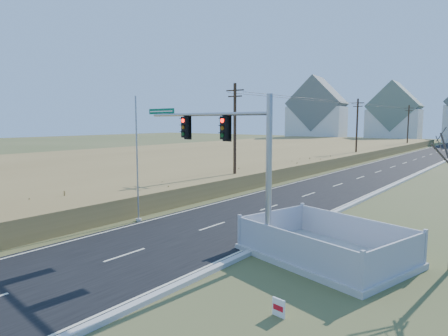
% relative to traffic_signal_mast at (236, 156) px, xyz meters
% --- Properties ---
extents(ground, '(260.00, 260.00, 0.00)m').
position_rel_traffic_signal_mast_xyz_m(ground, '(-3.22, -1.76, -4.29)').
color(ground, '#495026').
rests_on(ground, ground).
extents(road, '(8.00, 180.00, 0.06)m').
position_rel_traffic_signal_mast_xyz_m(road, '(-3.22, 48.24, -4.26)').
color(road, black).
rests_on(road, ground).
extents(curb, '(0.30, 180.00, 0.18)m').
position_rel_traffic_signal_mast_xyz_m(curb, '(0.93, 48.24, -4.20)').
color(curb, '#B2AFA8').
rests_on(curb, ground).
extents(reed_marsh, '(38.00, 110.00, 1.30)m').
position_rel_traffic_signal_mast_xyz_m(reed_marsh, '(-27.22, 38.24, -3.64)').
color(reed_marsh, olive).
rests_on(reed_marsh, ground).
extents(utility_pole_near, '(1.80, 0.26, 9.00)m').
position_rel_traffic_signal_mast_xyz_m(utility_pole_near, '(-9.72, 13.24, 0.39)').
color(utility_pole_near, '#422D1E').
rests_on(utility_pole_near, ground).
extents(utility_pole_mid, '(1.80, 0.26, 9.00)m').
position_rel_traffic_signal_mast_xyz_m(utility_pole_mid, '(-9.72, 43.24, 0.39)').
color(utility_pole_mid, '#422D1E').
rests_on(utility_pole_mid, ground).
extents(utility_pole_far, '(1.80, 0.26, 9.00)m').
position_rel_traffic_signal_mast_xyz_m(utility_pole_far, '(-9.72, 73.24, 0.39)').
color(utility_pole_far, '#422D1E').
rests_on(utility_pole_far, ground).
extents(condo_nw, '(17.69, 13.38, 19.05)m').
position_rel_traffic_signal_mast_xyz_m(condo_nw, '(-41.22, 98.24, 3.41)').
color(condo_nw, white).
rests_on(condo_nw, ground).
extents(condo_nnw, '(14.93, 11.17, 17.03)m').
position_rel_traffic_signal_mast_xyz_m(condo_nnw, '(-21.22, 106.24, 2.65)').
color(condo_nnw, white).
rests_on(condo_nnw, ground).
extents(traffic_signal_mast, '(8.67, 1.34, 6.95)m').
position_rel_traffic_signal_mast_xyz_m(traffic_signal_mast, '(0.00, 0.00, 0.00)').
color(traffic_signal_mast, '#9EA0A5').
rests_on(traffic_signal_mast, ground).
extents(fence_enclosure, '(7.56, 6.06, 1.52)m').
position_rel_traffic_signal_mast_xyz_m(fence_enclosure, '(3.78, 1.27, -4.00)').
color(fence_enclosure, '#B7B5AD').
rests_on(fence_enclosure, ground).
extents(open_sign, '(0.45, 0.12, 0.56)m').
position_rel_traffic_signal_mast_xyz_m(open_sign, '(4.78, -4.41, -3.99)').
color(open_sign, white).
rests_on(open_sign, ground).
extents(flagpole, '(0.33, 0.33, 7.25)m').
position_rel_traffic_signal_mast_xyz_m(flagpole, '(-7.52, 0.66, -1.40)').
color(flagpole, '#B7B5AD').
rests_on(flagpole, ground).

